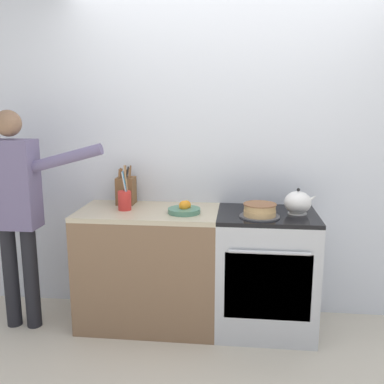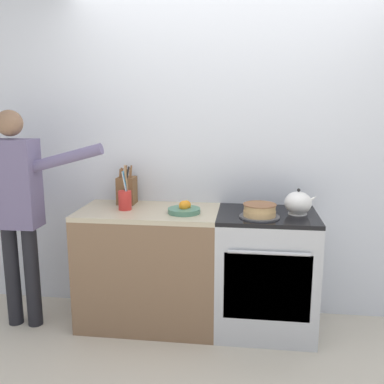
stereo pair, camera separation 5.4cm
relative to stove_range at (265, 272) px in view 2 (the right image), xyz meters
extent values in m
plane|color=beige|center=(-0.26, -0.29, -0.45)|extent=(16.00, 16.00, 0.00)
cube|color=silver|center=(-0.26, 0.32, 0.85)|extent=(8.00, 0.04, 2.60)
cube|color=brown|center=(-0.88, 0.00, -0.02)|extent=(1.04, 0.59, 0.86)
cube|color=#BCAD8E|center=(-0.88, 0.00, 0.43)|extent=(1.04, 0.59, 0.03)
cube|color=#B7BABF|center=(0.00, 0.00, -0.02)|extent=(0.72, 0.59, 0.87)
cube|color=black|center=(0.00, -0.29, 0.01)|extent=(0.59, 0.01, 0.48)
cylinder|color=#B7BABF|center=(0.00, -0.31, 0.26)|extent=(0.54, 0.02, 0.02)
cube|color=black|center=(0.00, 0.00, 0.43)|extent=(0.72, 0.59, 0.03)
cylinder|color=#4C4C51|center=(-0.06, -0.11, 0.45)|extent=(0.28, 0.28, 0.01)
cylinder|color=tan|center=(-0.06, -0.11, 0.48)|extent=(0.23, 0.23, 0.04)
cylinder|color=tan|center=(-0.06, -0.11, 0.52)|extent=(0.22, 0.22, 0.04)
cylinder|color=brown|center=(-0.06, -0.11, 0.54)|extent=(0.23, 0.23, 0.01)
cylinder|color=white|center=(0.21, 0.01, 0.45)|extent=(0.13, 0.13, 0.01)
ellipsoid|color=white|center=(0.21, 0.01, 0.53)|extent=(0.19, 0.19, 0.16)
cone|color=white|center=(0.30, 0.01, 0.56)|extent=(0.10, 0.04, 0.08)
sphere|color=black|center=(0.21, 0.01, 0.63)|extent=(0.02, 0.02, 0.02)
cube|color=brown|center=(-1.09, 0.18, 0.56)|extent=(0.13, 0.15, 0.21)
cylinder|color=brown|center=(-1.13, 0.15, 0.70)|extent=(0.01, 0.03, 0.07)
cylinder|color=brown|center=(-1.09, 0.15, 0.69)|extent=(0.01, 0.03, 0.06)
cylinder|color=brown|center=(-1.05, 0.14, 0.70)|extent=(0.01, 0.04, 0.08)
cylinder|color=brown|center=(-1.13, 0.18, 0.70)|extent=(0.01, 0.04, 0.08)
cylinder|color=brown|center=(-1.09, 0.18, 0.71)|extent=(0.01, 0.04, 0.10)
cylinder|color=brown|center=(-1.05, 0.18, 0.71)|extent=(0.01, 0.04, 0.10)
cylinder|color=brown|center=(-1.13, 0.21, 0.69)|extent=(0.01, 0.03, 0.07)
cylinder|color=brown|center=(-1.09, 0.22, 0.69)|extent=(0.01, 0.03, 0.06)
cylinder|color=red|center=(-1.05, -0.02, 0.52)|extent=(0.10, 0.10, 0.14)
cylinder|color=#A37A51|center=(-1.03, -0.02, 0.65)|extent=(0.02, 0.06, 0.29)
cylinder|color=#B7BABF|center=(-1.04, -0.03, 0.62)|extent=(0.05, 0.03, 0.24)
cylinder|color=teal|center=(-1.04, -0.03, 0.62)|extent=(0.04, 0.03, 0.25)
cylinder|color=black|center=(-1.05, 0.00, 0.64)|extent=(0.07, 0.02, 0.27)
cylinder|color=#4C7F66|center=(-0.60, -0.06, 0.47)|extent=(0.24, 0.24, 0.04)
sphere|color=orange|center=(-0.60, -0.06, 0.50)|extent=(0.07, 0.07, 0.07)
sphere|color=orange|center=(-0.59, -0.03, 0.50)|extent=(0.07, 0.07, 0.07)
cylinder|color=black|center=(-1.91, -0.17, -0.06)|extent=(0.11, 0.11, 0.78)
cylinder|color=black|center=(-1.75, -0.17, -0.06)|extent=(0.11, 0.11, 0.78)
cube|color=slate|center=(-1.83, -0.17, 0.65)|extent=(0.34, 0.20, 0.65)
cylinder|color=slate|center=(-1.43, -0.17, 0.85)|extent=(0.55, 0.08, 0.22)
sphere|color=#846047|center=(-1.83, -0.17, 1.09)|extent=(0.19, 0.19, 0.19)
camera|label=1|loc=(-0.21, -3.04, 1.22)|focal=40.00mm
camera|label=2|loc=(-0.16, -3.03, 1.22)|focal=40.00mm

